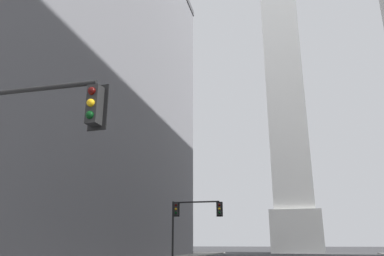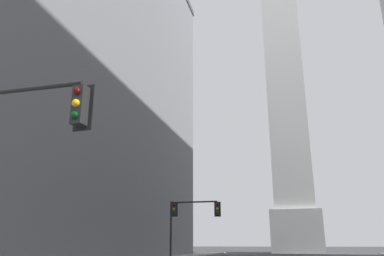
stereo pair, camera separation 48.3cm
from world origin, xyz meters
The scene contains 3 objects.
building_left centered at (-27.39, 29.66, 20.02)m, with size 25.91×48.67×40.03m.
obelisk centered at (0.00, 65.93, 36.96)m, with size 8.13×8.13×77.23m.
traffic_light_mid_left centered at (-9.84, 33.16, 3.98)m, with size 4.80×0.53×5.24m.
Camera 1 is at (-1.32, -0.59, 1.51)m, focal length 35.00 mm.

